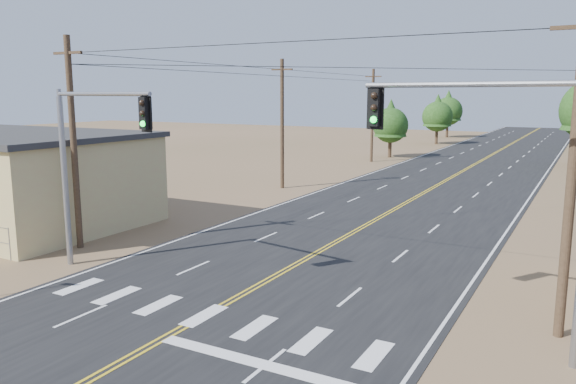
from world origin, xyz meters
The scene contains 10 objects.
road centered at (0.00, 30.00, 0.01)m, with size 15.00×200.00×0.02m, color black.
utility_pole_left_near centered at (-10.50, 12.00, 5.12)m, with size 1.80×0.30×10.00m.
utility_pole_left_mid centered at (-10.50, 32.00, 5.12)m, with size 1.80×0.30×10.00m.
utility_pole_left_far centered at (-10.50, 52.00, 5.12)m, with size 1.80×0.30×10.00m.
utility_pole_right_near centered at (10.50, 12.00, 5.12)m, with size 1.80×0.30×10.00m.
signal_mast_left centered at (-6.96, 9.57, 5.10)m, with size 6.13×1.45×7.55m.
signal_mast_right centered at (9.08, 10.27, 5.31)m, with size 6.68×1.21×7.83m.
tree_left_near centered at (-10.15, 57.19, 4.17)m, with size 4.09×4.09×6.82m.
tree_left_mid centered at (-9.82, 77.63, 4.52)m, with size 4.44×4.44×7.40m.
tree_left_far centered at (-11.55, 91.68, 4.93)m, with size 4.84×4.84×8.07m.
Camera 1 is at (11.02, -6.23, 7.34)m, focal length 35.00 mm.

